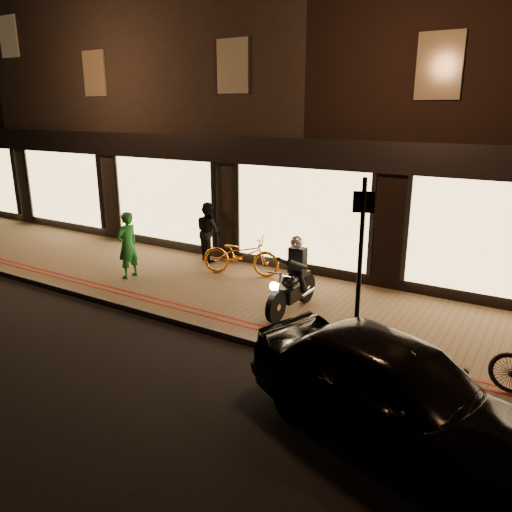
{
  "coord_description": "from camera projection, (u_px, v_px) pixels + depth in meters",
  "views": [
    {
      "loc": [
        5.46,
        -7.0,
        4.15
      ],
      "look_at": [
        -0.01,
        1.85,
        1.1
      ],
      "focal_mm": 35.0,
      "sensor_mm": 36.0,
      "label": 1
    }
  ],
  "objects": [
    {
      "name": "building_row",
      "position": [
        375.0,
        107.0,
        15.78
      ],
      "size": [
        48.0,
        10.11,
        8.5
      ],
      "color": "black",
      "rests_on": "ground"
    },
    {
      "name": "kerb_stone",
      "position": [
        208.0,
        330.0,
        9.66
      ],
      "size": [
        50.0,
        0.14,
        0.12
      ],
      "primitive_type": "cube",
      "color": "#59544C",
      "rests_on": "ground"
    },
    {
      "name": "red_kerb_lines",
      "position": [
        222.0,
        318.0,
        10.05
      ],
      "size": [
        50.0,
        0.26,
        0.01
      ],
      "color": "maroon",
      "rests_on": "sidewalk"
    },
    {
      "name": "sign_post",
      "position": [
        360.0,
        257.0,
        8.33
      ],
      "size": [
        0.34,
        0.14,
        3.0
      ],
      "rotation": [
        0.0,
        0.0,
        0.33
      ],
      "color": "black",
      "rests_on": "sidewalk"
    },
    {
      "name": "ground",
      "position": [
        206.0,
        333.0,
        9.64
      ],
      "size": [
        90.0,
        90.0,
        0.0
      ],
      "primitive_type": "plane",
      "color": "black",
      "rests_on": "ground"
    },
    {
      "name": "parked_car",
      "position": [
        395.0,
        390.0,
        6.37
      ],
      "size": [
        4.52,
        2.92,
        1.43
      ],
      "primitive_type": "imported",
      "rotation": [
        0.0,
        0.0,
        1.25
      ],
      "color": "black",
      "rests_on": "ground"
    },
    {
      "name": "sidewalk",
      "position": [
        260.0,
        299.0,
        11.26
      ],
      "size": [
        50.0,
        4.0,
        0.12
      ],
      "primitive_type": "cube",
      "color": "brown",
      "rests_on": "ground"
    },
    {
      "name": "bicycle_gold",
      "position": [
        241.0,
        255.0,
        12.55
      ],
      "size": [
        2.1,
        1.21,
        1.05
      ],
      "primitive_type": "imported",
      "rotation": [
        0.0,
        0.0,
        1.85
      ],
      "color": "orange",
      "rests_on": "sidewalk"
    },
    {
      "name": "person_dark",
      "position": [
        209.0,
        231.0,
        13.73
      ],
      "size": [
        0.99,
        0.93,
        1.63
      ],
      "primitive_type": "imported",
      "rotation": [
        0.0,
        0.0,
        2.63
      ],
      "color": "black",
      "rests_on": "sidewalk"
    },
    {
      "name": "person_green",
      "position": [
        128.0,
        245.0,
        12.29
      ],
      "size": [
        0.42,
        0.62,
        1.66
      ],
      "primitive_type": "imported",
      "rotation": [
        0.0,
        0.0,
        -1.61
      ],
      "color": "#217D35",
      "rests_on": "sidewalk"
    },
    {
      "name": "motorcycle",
      "position": [
        293.0,
        283.0,
        10.26
      ],
      "size": [
        0.6,
        1.94,
        1.59
      ],
      "rotation": [
        0.0,
        0.0,
        -0.01
      ],
      "color": "black",
      "rests_on": "sidewalk"
    }
  ]
}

